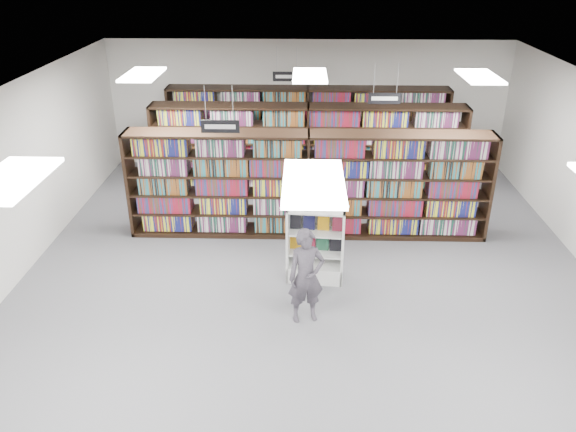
{
  "coord_description": "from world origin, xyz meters",
  "views": [
    {
      "loc": [
        -0.11,
        -8.08,
        5.25
      ],
      "look_at": [
        -0.35,
        0.5,
        1.1
      ],
      "focal_mm": 35.0,
      "sensor_mm": 36.0,
      "label": 1
    }
  ],
  "objects_px": {
    "open_book": "(319,205)",
    "shopper": "(306,276)",
    "endcap_display": "(315,254)",
    "bookshelf_row_near": "(308,185)"
  },
  "relations": [
    {
      "from": "endcap_display",
      "to": "shopper",
      "type": "height_order",
      "value": "shopper"
    },
    {
      "from": "endcap_display",
      "to": "open_book",
      "type": "distance_m",
      "value": 0.92
    },
    {
      "from": "open_book",
      "to": "shopper",
      "type": "bearing_deg",
      "value": -108.23
    },
    {
      "from": "bookshelf_row_near",
      "to": "open_book",
      "type": "xyz_separation_m",
      "value": [
        0.17,
        -1.65,
        0.33
      ]
    },
    {
      "from": "bookshelf_row_near",
      "to": "endcap_display",
      "type": "relative_size",
      "value": 5.18
    },
    {
      "from": "bookshelf_row_near",
      "to": "shopper",
      "type": "bearing_deg",
      "value": -90.71
    },
    {
      "from": "shopper",
      "to": "bookshelf_row_near",
      "type": "bearing_deg",
      "value": 75.14
    },
    {
      "from": "bookshelf_row_near",
      "to": "open_book",
      "type": "height_order",
      "value": "bookshelf_row_near"
    },
    {
      "from": "endcap_display",
      "to": "open_book",
      "type": "height_order",
      "value": "open_book"
    },
    {
      "from": "endcap_display",
      "to": "bookshelf_row_near",
      "type": "bearing_deg",
      "value": 99.72
    }
  ]
}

